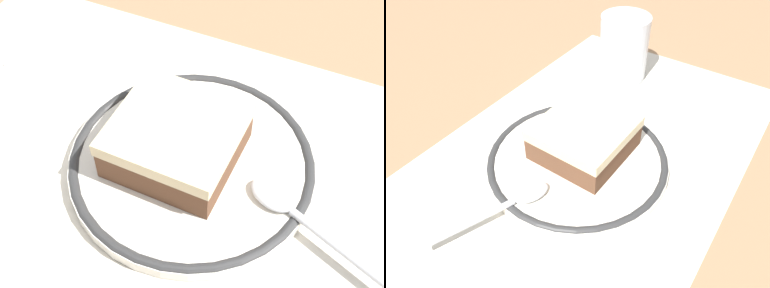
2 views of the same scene
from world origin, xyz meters
The scene contains 6 objects.
ground_plane centered at (0.00, 0.00, 0.00)m, with size 2.40×2.40×0.00m, color #9E7551.
placemat centered at (0.00, 0.00, 0.00)m, with size 0.52×0.31×0.00m, color beige.
plate centered at (-0.01, 0.00, 0.01)m, with size 0.20×0.20×0.01m.
cake_slice centered at (0.00, 0.00, 0.03)m, with size 0.10×0.09×0.04m.
spoon centered at (-0.10, 0.01, 0.02)m, with size 0.12×0.06×0.01m.
sugar_packet centered at (0.20, -0.07, 0.00)m, with size 0.05×0.03×0.01m, color white.
Camera 1 is at (-0.12, 0.24, 0.35)m, focal length 50.80 mm.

